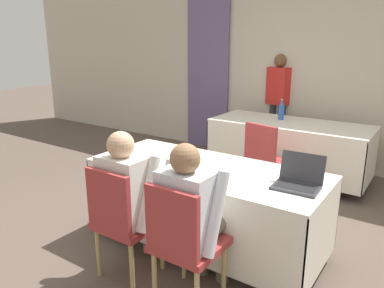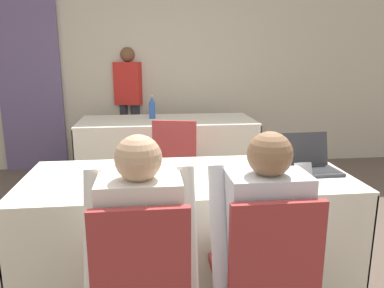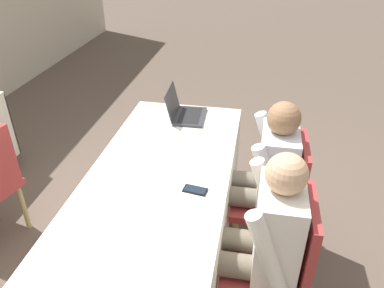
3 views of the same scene
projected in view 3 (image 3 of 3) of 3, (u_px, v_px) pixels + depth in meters
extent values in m
plane|color=brown|center=(162.00, 265.00, 2.60)|extent=(24.00, 24.00, 0.00)
cube|color=silver|center=(157.00, 178.00, 2.22)|extent=(2.02, 0.85, 0.02)
cube|color=silver|center=(225.00, 227.00, 2.32)|extent=(2.02, 0.01, 0.62)
cube|color=silver|center=(98.00, 211.00, 2.45)|extent=(2.02, 0.01, 0.62)
cube|color=silver|center=(190.00, 140.00, 3.23)|extent=(0.01, 0.85, 0.62)
cylinder|color=#333333|center=(162.00, 259.00, 2.57)|extent=(0.06, 0.06, 0.12)
cube|color=#333338|center=(190.00, 116.00, 2.87)|extent=(0.33, 0.24, 0.02)
cube|color=black|center=(190.00, 115.00, 2.86)|extent=(0.29, 0.17, 0.00)
cube|color=#333338|center=(172.00, 102.00, 2.83)|extent=(0.33, 0.07, 0.21)
cube|color=black|center=(172.00, 102.00, 2.83)|extent=(0.29, 0.06, 0.19)
cube|color=black|center=(195.00, 190.00, 2.10)|extent=(0.09, 0.14, 0.01)
cube|color=#192333|center=(195.00, 189.00, 2.09)|extent=(0.08, 0.13, 0.00)
cube|color=white|center=(174.00, 228.00, 1.85)|extent=(0.26, 0.33, 0.00)
cube|color=white|center=(195.00, 121.00, 2.82)|extent=(0.29, 0.35, 0.00)
cube|color=white|center=(125.00, 199.00, 2.04)|extent=(0.31, 0.36, 0.00)
cylinder|color=tan|center=(231.00, 267.00, 2.33)|extent=(0.04, 0.04, 0.41)
cylinder|color=tan|center=(288.00, 275.00, 2.28)|extent=(0.04, 0.04, 0.41)
cube|color=#9E3333|center=(262.00, 268.00, 2.04)|extent=(0.44, 0.44, 0.05)
cube|color=#9E3333|center=(307.00, 240.00, 1.88)|extent=(0.40, 0.04, 0.45)
cylinder|color=tan|center=(238.00, 208.00, 2.81)|extent=(0.04, 0.04, 0.41)
cylinder|color=tan|center=(234.00, 242.00, 2.51)|extent=(0.04, 0.04, 0.41)
cylinder|color=tan|center=(286.00, 214.00, 2.75)|extent=(0.04, 0.04, 0.41)
cylinder|color=tan|center=(287.00, 249.00, 2.46)|extent=(0.04, 0.04, 0.41)
cube|color=#9E3333|center=(264.00, 202.00, 2.51)|extent=(0.44, 0.44, 0.05)
cube|color=#9E3333|center=(300.00, 175.00, 2.35)|extent=(0.40, 0.04, 0.45)
cylinder|color=tan|center=(24.00, 207.00, 2.82)|extent=(0.04, 0.04, 0.41)
cylinder|color=#665B4C|center=(240.00, 241.00, 2.09)|extent=(0.13, 0.42, 0.13)
cylinder|color=#665B4C|center=(238.00, 266.00, 1.94)|extent=(0.13, 0.42, 0.13)
cylinder|color=#665B4C|center=(208.00, 272.00, 2.27)|extent=(0.10, 0.10, 0.46)
cube|color=silver|center=(278.00, 230.00, 1.88)|extent=(0.36, 0.22, 0.52)
cylinder|color=silver|center=(270.00, 202.00, 2.06)|extent=(0.08, 0.26, 0.54)
cylinder|color=silver|center=(269.00, 260.00, 1.71)|extent=(0.08, 0.26, 0.54)
sphere|color=tan|center=(287.00, 174.00, 1.70)|extent=(0.20, 0.20, 0.20)
cylinder|color=#665B4C|center=(247.00, 181.00, 2.56)|extent=(0.13, 0.42, 0.13)
cylinder|color=#665B4C|center=(245.00, 198.00, 2.41)|extent=(0.13, 0.42, 0.13)
cylinder|color=#665B4C|center=(219.00, 211.00, 2.74)|extent=(0.10, 0.10, 0.46)
cylinder|color=#665B4C|center=(216.00, 228.00, 2.59)|extent=(0.10, 0.10, 0.46)
cube|color=silver|center=(277.00, 168.00, 2.36)|extent=(0.36, 0.22, 0.52)
cylinder|color=silver|center=(271.00, 149.00, 2.54)|extent=(0.08, 0.26, 0.54)
cylinder|color=silver|center=(270.00, 186.00, 2.18)|extent=(0.08, 0.26, 0.54)
sphere|color=#8C6647|center=(284.00, 118.00, 2.18)|extent=(0.20, 0.20, 0.20)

